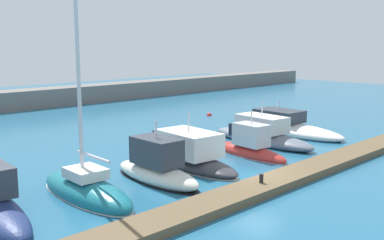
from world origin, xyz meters
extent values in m
plane|color=#236084|center=(0.00, 0.00, 0.00)|extent=(120.00, 120.00, 0.00)
cube|color=brown|center=(0.00, -1.35, 0.20)|extent=(30.00, 1.93, 0.40)
ellipsoid|color=#19707F|center=(-8.00, 3.86, 0.25)|extent=(2.49, 7.07, 1.33)
ellipsoid|color=silver|center=(-8.00, 3.86, 0.02)|extent=(2.51, 7.14, 0.12)
cylinder|color=silver|center=(-7.98, 4.14, 7.89)|extent=(0.18, 0.18, 13.95)
cylinder|color=silver|center=(-8.03, 3.09, 2.09)|extent=(0.23, 2.67, 0.12)
cube|color=silver|center=(-8.00, 3.83, 1.16)|extent=(1.58, 1.89, 0.48)
ellipsoid|color=silver|center=(-4.00, 3.46, 0.34)|extent=(2.12, 6.19, 1.10)
ellipsoid|color=black|center=(-4.00, 3.46, 0.02)|extent=(2.15, 6.25, 0.12)
cube|color=#333842|center=(-4.00, 3.46, 1.59)|extent=(1.64, 2.76, 1.41)
cube|color=black|center=(-3.96, 4.40, 1.80)|extent=(1.42, 0.73, 0.79)
cylinder|color=silver|center=(-4.00, 3.46, 2.75)|extent=(0.08, 0.08, 0.91)
ellipsoid|color=#2D2D33|center=(-0.66, 4.85, 0.21)|extent=(3.40, 8.81, 0.90)
ellipsoid|color=silver|center=(-0.66, 4.85, 0.02)|extent=(3.44, 8.90, 0.12)
cube|color=silver|center=(-0.69, 4.46, 1.36)|extent=(2.63, 3.97, 1.39)
cube|color=black|center=(-0.53, 6.16, 1.57)|extent=(2.14, 1.13, 0.78)
cylinder|color=silver|center=(-0.69, 4.46, 2.62)|extent=(0.08, 0.08, 1.13)
ellipsoid|color=#B72D28|center=(3.81, 3.64, 0.16)|extent=(2.17, 6.36, 1.04)
ellipsoid|color=silver|center=(3.81, 3.64, 0.02)|extent=(2.19, 6.43, 0.12)
cube|color=silver|center=(3.78, 3.38, 1.38)|extent=(1.52, 2.28, 1.40)
cube|color=black|center=(3.89, 4.55, 1.59)|extent=(1.24, 0.65, 0.78)
cylinder|color=silver|center=(3.78, 3.38, 2.48)|extent=(0.08, 0.08, 0.80)
ellipsoid|color=slate|center=(7.46, 5.28, 0.31)|extent=(3.47, 9.24, 1.07)
cube|color=silver|center=(7.47, 5.32, 1.41)|extent=(2.29, 3.88, 1.13)
cube|color=black|center=(7.60, 6.63, 1.58)|extent=(1.81, 1.10, 0.63)
cylinder|color=silver|center=(7.47, 5.32, 2.54)|extent=(0.08, 0.08, 1.13)
ellipsoid|color=white|center=(11.83, 6.11, 0.26)|extent=(3.85, 10.40, 1.18)
cube|color=#333842|center=(11.88, 6.89, 1.32)|extent=(2.58, 3.84, 0.94)
cube|color=black|center=(11.92, 7.62, 1.46)|extent=(2.17, 1.06, 0.53)
cylinder|color=silver|center=(11.88, 6.89, 2.16)|extent=(0.08, 0.08, 0.75)
sphere|color=red|center=(13.96, 16.57, 0.00)|extent=(0.52, 0.52, 0.52)
cylinder|color=black|center=(-1.42, -1.35, 0.62)|extent=(0.20, 0.20, 0.44)
camera|label=1|loc=(-19.15, -14.46, 7.17)|focal=43.45mm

